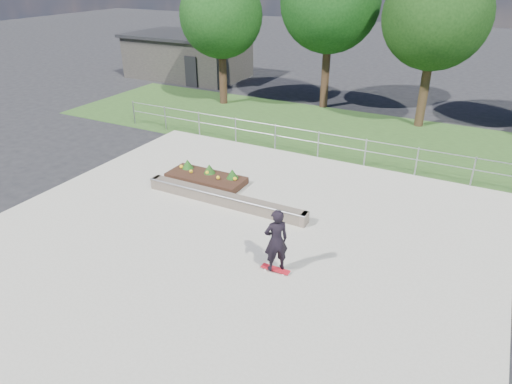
# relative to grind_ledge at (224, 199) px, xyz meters

# --- Properties ---
(ground) EXTENTS (120.00, 120.00, 0.00)m
(ground) POSITION_rel_grind_ledge_xyz_m (1.27, -2.00, -0.26)
(ground) COLOR black
(ground) RESTS_ON ground
(grass_verge) EXTENTS (30.00, 8.00, 0.02)m
(grass_verge) POSITION_rel_grind_ledge_xyz_m (1.27, 9.00, -0.25)
(grass_verge) COLOR #28481C
(grass_verge) RESTS_ON ground
(concrete_slab) EXTENTS (15.00, 15.00, 0.06)m
(concrete_slab) POSITION_rel_grind_ledge_xyz_m (1.27, -2.00, -0.23)
(concrete_slab) COLOR #A29F90
(concrete_slab) RESTS_ON ground
(fence) EXTENTS (20.06, 0.06, 1.20)m
(fence) POSITION_rel_grind_ledge_xyz_m (1.27, 5.50, 0.51)
(fence) COLOR gray
(fence) RESTS_ON ground
(building) EXTENTS (8.40, 5.40, 3.00)m
(building) POSITION_rel_grind_ledge_xyz_m (-12.73, 15.99, 1.25)
(building) COLOR #2B2926
(building) RESTS_ON ground
(tree_far_left) EXTENTS (4.55, 4.55, 7.15)m
(tree_far_left) POSITION_rel_grind_ledge_xyz_m (-6.73, 11.00, 4.59)
(tree_far_left) COLOR black
(tree_far_left) RESTS_ON ground
(tree_mid_left) EXTENTS (5.25, 5.25, 8.25)m
(tree_mid_left) POSITION_rel_grind_ledge_xyz_m (-1.23, 13.00, 5.34)
(tree_mid_left) COLOR black
(tree_mid_left) RESTS_ON ground
(tree_mid_right) EXTENTS (4.90, 4.90, 7.70)m
(tree_mid_right) POSITION_rel_grind_ledge_xyz_m (4.27, 12.00, 4.97)
(tree_mid_right) COLOR #302013
(tree_mid_right) RESTS_ON ground
(grind_ledge) EXTENTS (6.00, 0.44, 0.43)m
(grind_ledge) POSITION_rel_grind_ledge_xyz_m (0.00, 0.00, 0.00)
(grind_ledge) COLOR brown
(grind_ledge) RESTS_ON concrete_slab
(planter_bed) EXTENTS (3.00, 1.20, 0.61)m
(planter_bed) POSITION_rel_grind_ledge_xyz_m (-1.57, 1.30, -0.02)
(planter_bed) COLOR black
(planter_bed) RESTS_ON concrete_slab
(skateboarder) EXTENTS (0.80, 0.76, 1.86)m
(skateboarder) POSITION_rel_grind_ledge_xyz_m (3.16, -2.61, 0.76)
(skateboarder) COLOR silver
(skateboarder) RESTS_ON concrete_slab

